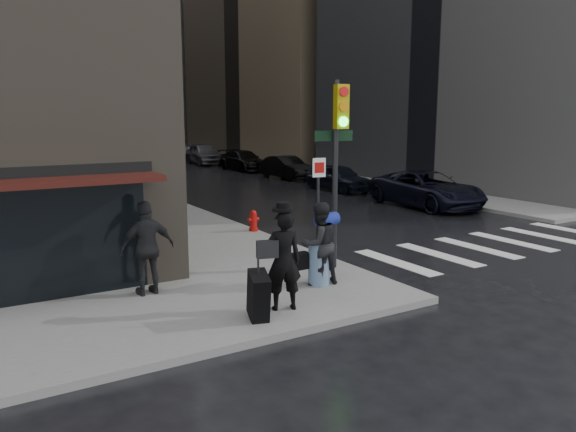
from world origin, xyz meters
The scene contains 17 objects.
ground centered at (0.00, 0.00, 0.00)m, with size 140.00×140.00×0.00m, color black.
sidewalk_left centered at (0.00, 27.00, 0.07)m, with size 4.00×50.00×0.15m, color slate.
sidewalk_right centered at (13.50, 27.00, 0.07)m, with size 3.00×50.00×0.15m, color slate.
crosswalk centered at (7.50, 1.00, 0.00)m, with size 8.50×3.00×0.01m.
bldg_right_far centered at (26.00, 58.00, 12.50)m, with size 22.00×20.00×25.00m, color slate.
bldg_distant centered at (6.00, 78.00, 16.00)m, with size 40.00×12.00×32.00m, color slate.
man_overcoat centered at (-1.33, -1.00, 1.06)m, with size 1.38×1.02×2.17m.
man_jeans centered at (0.32, 0.05, 1.09)m, with size 1.35×0.75×1.88m.
man_greycoat centered at (-3.16, 1.36, 1.16)m, with size 1.21×0.57×2.02m.
traffic_light centered at (1.42, 0.95, 3.11)m, with size 1.14×0.57×4.59m.
fire_hydrant centered at (1.80, 6.01, 0.46)m, with size 0.38×0.30×0.69m.
parked_car_0 centered at (10.83, 7.27, 0.76)m, with size 2.53×5.48×1.52m, color black.
parked_car_1 centered at (10.59, 13.31, 0.69)m, with size 1.63×4.06×1.38m, color black.
parked_car_2 centered at (11.07, 19.34, 0.69)m, with size 1.47×4.21×1.39m, color black.
parked_car_3 centered at (11.17, 25.38, 0.69)m, with size 1.95×4.79×1.39m, color black.
parked_car_4 centered at (10.70, 31.41, 0.83)m, with size 1.96×4.88×1.66m, color #525258.
parked_car_5 centered at (10.52, 37.44, 0.77)m, with size 1.62×4.65×1.53m, color #48484D.
Camera 1 is at (-6.57, -10.04, 3.96)m, focal length 35.00 mm.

